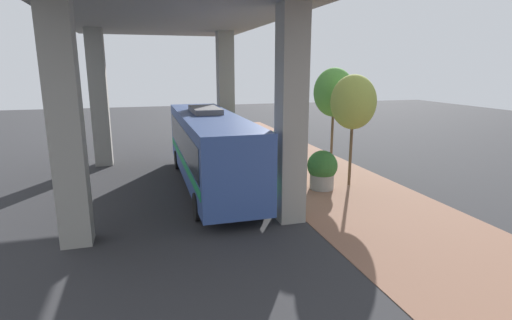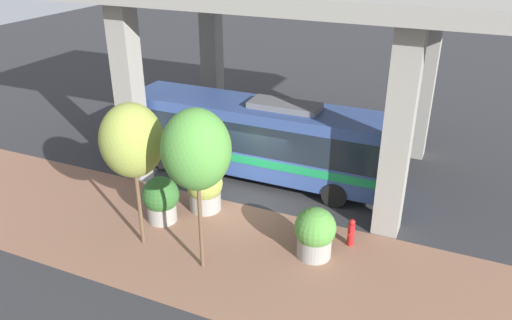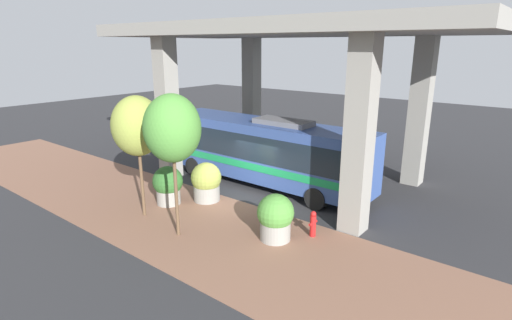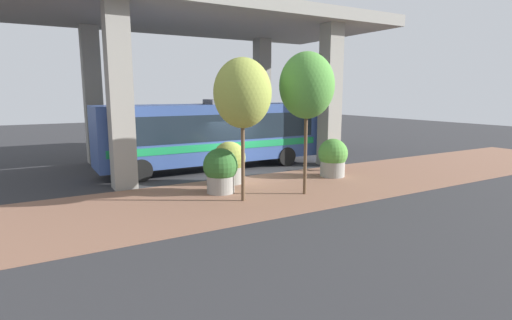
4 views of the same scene
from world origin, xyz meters
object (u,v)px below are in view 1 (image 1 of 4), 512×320
(planter_middle, at_px, (322,169))
(street_tree_far, at_px, (353,102))
(street_tree_near, at_px, (334,93))
(fire_hydrant, at_px, (254,150))
(planter_front, at_px, (276,146))
(bus, at_px, (210,145))
(planter_back, at_px, (285,166))

(planter_middle, xyz_separation_m, street_tree_far, (-1.48, -0.19, 2.92))
(street_tree_near, bearing_deg, fire_hydrant, -52.90)
(fire_hydrant, distance_m, street_tree_far, 7.82)
(planter_front, bearing_deg, planter_middle, 91.86)
(bus, xyz_separation_m, street_tree_far, (-6.18, 1.63, 1.91))
(planter_front, xyz_separation_m, street_tree_far, (-1.67, 5.59, 2.93))
(bus, distance_m, street_tree_near, 6.91)
(planter_middle, height_order, planter_back, planter_back)
(street_tree_near, bearing_deg, planter_front, -57.29)
(planter_front, height_order, street_tree_far, street_tree_far)
(planter_back, bearing_deg, planter_middle, 142.16)
(planter_front, relative_size, street_tree_far, 0.35)
(fire_hydrant, height_order, planter_back, planter_back)
(street_tree_far, bearing_deg, planter_back, -16.93)
(planter_front, distance_m, street_tree_near, 4.86)
(street_tree_near, height_order, street_tree_far, street_tree_near)
(planter_back, height_order, street_tree_far, street_tree_far)
(planter_middle, relative_size, street_tree_near, 0.33)
(bus, height_order, planter_front, bus)
(bus, height_order, planter_back, bus)
(bus, bearing_deg, street_tree_near, -172.27)
(street_tree_near, relative_size, street_tree_far, 1.06)
(fire_hydrant, bearing_deg, planter_middle, 100.59)
(bus, relative_size, planter_middle, 6.47)
(planter_middle, height_order, street_tree_near, street_tree_near)
(planter_middle, height_order, street_tree_far, street_tree_far)
(bus, relative_size, street_tree_far, 2.25)
(street_tree_near, bearing_deg, planter_middle, 56.38)
(planter_middle, distance_m, street_tree_near, 4.55)
(planter_front, xyz_separation_m, street_tree_near, (-1.98, 3.08, 3.20))
(bus, height_order, fire_hydrant, bus)
(fire_hydrant, xyz_separation_m, planter_front, (-1.07, 0.95, 0.38))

